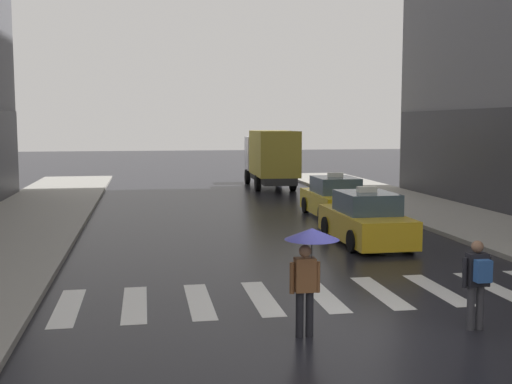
% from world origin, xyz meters
% --- Properties ---
extents(ground_plane, '(160.00, 160.00, 0.00)m').
position_xyz_m(ground_plane, '(0.00, 0.00, 0.00)').
color(ground_plane, black).
extents(crosswalk_markings, '(11.30, 2.80, 0.01)m').
position_xyz_m(crosswalk_markings, '(-0.00, 3.00, 0.00)').
color(crosswalk_markings, silver).
rests_on(crosswalk_markings, ground).
extents(taxi_lead, '(1.93, 4.54, 1.80)m').
position_xyz_m(taxi_lead, '(3.03, 8.71, 0.72)').
color(taxi_lead, gold).
rests_on(taxi_lead, ground).
extents(taxi_second, '(1.98, 4.56, 1.80)m').
position_xyz_m(taxi_second, '(3.74, 14.34, 0.72)').
color(taxi_second, yellow).
rests_on(taxi_second, ground).
extents(box_truck, '(2.48, 7.61, 3.35)m').
position_xyz_m(box_truck, '(3.47, 26.06, 1.85)').
color(box_truck, '#2D2D2D').
rests_on(box_truck, ground).
extents(pedestrian_with_umbrella, '(0.96, 0.96, 1.94)m').
position_xyz_m(pedestrian_with_umbrella, '(-0.99, 0.40, 1.52)').
color(pedestrian_with_umbrella, black).
rests_on(pedestrian_with_umbrella, ground).
extents(pedestrian_with_backpack, '(0.55, 0.43, 1.65)m').
position_xyz_m(pedestrian_with_backpack, '(2.10, 0.22, 0.97)').
color(pedestrian_with_backpack, '#333338').
rests_on(pedestrian_with_backpack, ground).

